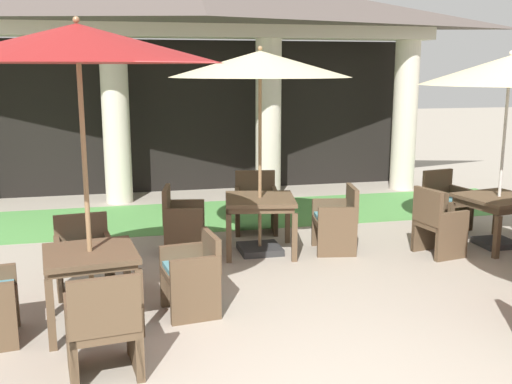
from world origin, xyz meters
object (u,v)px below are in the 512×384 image
Objects in this scene: patio_chair_far_back_north at (256,204)px; patio_chair_far_back_west at (182,223)px; patio_table_near_foreground at (90,262)px; patio_table_mid_left at (499,203)px; patio_table_far_back at (260,205)px; patio_chair_mid_left_west at (438,225)px; patio_chair_near_foreground_south at (103,328)px; patio_umbrella_mid_left at (510,72)px; patio_umbrella_far_back at (260,67)px; patio_chair_mid_left_north at (446,202)px; terracotta_urn at (95,233)px; patio_chair_near_foreground_north at (84,257)px; patio_chair_near_foreground_east at (193,275)px; patio_umbrella_near_foreground at (78,46)px; patio_chair_far_back_east at (337,221)px.

patio_chair_far_back_west is (-1.21, -0.85, -0.00)m from patio_chair_far_back_north.
patio_table_near_foreground is 2.40m from patio_chair_far_back_west.
patio_table_mid_left is 3.33m from patio_table_far_back.
patio_table_mid_left is 1.21× the size of patio_chair_mid_left_west.
patio_chair_near_foreground_south is 6.18m from patio_umbrella_mid_left.
patio_chair_near_foreground_south is at bearing -124.05° from patio_umbrella_far_back.
patio_chair_far_back_west reaches higher than patio_chair_mid_left_north.
terracotta_urn is (-5.49, 1.34, -2.24)m from patio_umbrella_mid_left.
patio_chair_near_foreground_south is at bearing -154.80° from patio_table_mid_left.
patio_chair_far_back_north reaches higher than patio_chair_mid_left_north.
patio_chair_near_foreground_south reaches higher than patio_table_mid_left.
patio_chair_mid_left_north is at bearing -178.77° from patio_chair_far_back_north.
patio_chair_near_foreground_north is 0.93× the size of patio_chair_near_foreground_south.
patio_umbrella_far_back is at bearing 90.00° from patio_table_far_back.
terracotta_urn is (-1.16, 0.71, -0.26)m from patio_chair_far_back_west.
patio_table_far_back is 1.16× the size of patio_chair_far_back_north.
patio_chair_near_foreground_east is (1.10, -0.86, 0.00)m from patio_chair_near_foreground_north.
patio_chair_near_foreground_south is 0.33× the size of patio_umbrella_far_back.
patio_chair_far_back_north reaches higher than patio_chair_near_foreground_south.
patio_chair_mid_left_north is at bearing 10.59° from patio_umbrella_far_back.
patio_table_far_back is at bearing -116.61° from patio_chair_mid_left_west.
patio_chair_mid_left_north is (5.22, 2.53, -2.23)m from patio_umbrella_near_foreground.
patio_chair_far_back_west is at bearing -10.24° from patio_chair_near_foreground_east.
patio_chair_mid_left_north reaches higher than patio_chair_near_foreground_east.
patio_umbrella_mid_left is 3.76m from patio_table_far_back.
patio_chair_mid_left_west is (4.38, 1.30, -0.23)m from patio_table_near_foreground.
patio_chair_near_foreground_north is at bearing 97.26° from patio_umbrella_near_foreground.
patio_table_mid_left is 2.73× the size of terracotta_urn.
patio_table_mid_left is 5.67m from terracotta_urn.
patio_umbrella_far_back reaches higher than patio_chair_far_back_west.
patio_chair_mid_left_north is (5.22, 2.53, -0.24)m from patio_table_near_foreground.
patio_chair_near_foreground_south reaches higher than patio_chair_mid_left_north.
patio_chair_near_foreground_south reaches higher than terracotta_urn.
patio_chair_near_foreground_north is at bearing -91.44° from terracotta_urn.
patio_chair_near_foreground_north is (-0.13, 0.98, -2.24)m from patio_umbrella_near_foreground.
patio_chair_mid_left_west is at bearing 45.00° from patio_chair_mid_left_north.
patio_umbrella_mid_left reaches higher than patio_chair_far_back_east.
patio_chair_mid_left_west is (-1.03, -0.20, -1.99)m from patio_umbrella_mid_left.
patio_umbrella_near_foreground is (0.00, -0.00, 1.99)m from patio_table_near_foreground.
patio_chair_near_foreground_south is at bearing -154.80° from patio_umbrella_mid_left.
patio_umbrella_near_foreground is 3.17× the size of patio_chair_mid_left_west.
patio_chair_near_foreground_east is at bearing 134.85° from patio_chair_near_foreground_north.
patio_chair_mid_left_west is at bearing 85.90° from patio_chair_far_back_west.
patio_chair_mid_left_north is at bearing 105.50° from patio_chair_far_back_west.
patio_table_far_back is at bearing -22.17° from terracotta_urn.
patio_table_near_foreground is 3.40m from patio_umbrella_far_back.
patio_umbrella_near_foreground is 5.62m from patio_umbrella_mid_left.
patio_umbrella_near_foreground reaches higher than patio_table_far_back.
patio_umbrella_far_back reaches higher than patio_chair_mid_left_west.
terracotta_urn is at bearing 157.83° from patio_umbrella_far_back.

